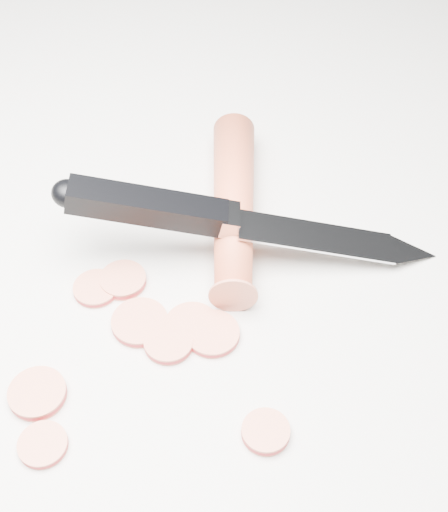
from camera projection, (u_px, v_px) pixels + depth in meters
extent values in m
plane|color=beige|center=(145.00, 297.00, 0.51)|extent=(2.40, 2.40, 0.00)
cylinder|color=#CC4827|center=(234.00, 204.00, 0.55)|extent=(0.07, 0.18, 0.03)
cylinder|color=#CD6749|center=(43.00, 445.00, 0.44)|extent=(0.03, 0.03, 0.01)
cylinder|color=#CD6749|center=(140.00, 322.00, 0.49)|extent=(0.04, 0.04, 0.01)
cylinder|color=#CD6749|center=(96.00, 288.00, 0.51)|extent=(0.03, 0.03, 0.01)
cylinder|color=#CD6749|center=(266.00, 432.00, 0.44)|extent=(0.03, 0.03, 0.01)
cylinder|color=#CD6749|center=(169.00, 342.00, 0.48)|extent=(0.03, 0.03, 0.01)
cylinder|color=#CD6749|center=(123.00, 280.00, 0.52)|extent=(0.03, 0.03, 0.01)
cylinder|color=#CD6749|center=(212.00, 334.00, 0.49)|extent=(0.04, 0.04, 0.01)
cylinder|color=#CD6749|center=(37.00, 393.00, 0.46)|extent=(0.04, 0.04, 0.01)
cylinder|color=#CD6749|center=(192.00, 326.00, 0.49)|extent=(0.04, 0.04, 0.01)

